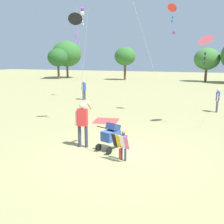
{
  "coord_description": "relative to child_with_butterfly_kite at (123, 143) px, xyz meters",
  "views": [
    {
      "loc": [
        2.84,
        -7.88,
        3.27
      ],
      "look_at": [
        -0.53,
        0.81,
        1.3
      ],
      "focal_mm": 40.06,
      "sensor_mm": 36.0,
      "label": 1
    }
  ],
  "objects": [
    {
      "name": "person_sitting_far",
      "position": [
        3.05,
        9.44,
        0.28
      ],
      "size": [
        0.24,
        0.48,
        1.51
      ],
      "color": "#4C4C51",
      "rests_on": "ground"
    },
    {
      "name": "ground_plane",
      "position": [
        -0.38,
        0.55,
        -0.61
      ],
      "size": [
        120.0,
        120.0,
        0.0
      ],
      "primitive_type": "plane",
      "color": "#938E5B"
    },
    {
      "name": "stroller",
      "position": [
        -0.72,
        0.79,
        -0.0
      ],
      "size": [
        0.76,
        1.12,
        1.03
      ],
      "color": "black",
      "rests_on": "ground"
    },
    {
      "name": "kite_blue_high",
      "position": [
        -7.29,
        11.34,
        6.3
      ],
      "size": [
        1.13,
        2.93,
        7.3
      ],
      "color": "purple",
      "rests_on": "ground"
    },
    {
      "name": "kite_adult_black",
      "position": [
        -3.68,
        3.71,
        4.49
      ],
      "size": [
        2.55,
        3.28,
        5.43
      ],
      "color": "black",
      "rests_on": "ground"
    },
    {
      "name": "child_with_butterfly_kite",
      "position": [
        0.0,
        0.0,
        0.0
      ],
      "size": [
        0.65,
        0.44,
        1.01
      ],
      "color": "#33384C",
      "rests_on": "ground"
    },
    {
      "name": "treeline_distant",
      "position": [
        -7.12,
        31.4,
        3.24
      ],
      "size": [
        33.16,
        6.32,
        6.45
      ],
      "color": "brown",
      "rests_on": "ground"
    },
    {
      "name": "person_red_shirt",
      "position": [
        -7.05,
        10.84,
        0.34
      ],
      "size": [
        0.25,
        0.51,
        1.6
      ],
      "color": "#33384C",
      "rests_on": "ground"
    },
    {
      "name": "kite_orange_delta",
      "position": [
        0.22,
        7.62,
        5.37
      ],
      "size": [
        1.76,
        3.12,
        6.31
      ],
      "color": "red",
      "rests_on": "ground"
    },
    {
      "name": "person_adult_flyer",
      "position": [
        -1.83,
        0.7,
        0.42
      ],
      "size": [
        0.56,
        0.59,
        1.79
      ],
      "color": "#33384C",
      "rests_on": "ground"
    },
    {
      "name": "picnic_blanket",
      "position": [
        -2.58,
        4.8,
        -0.6
      ],
      "size": [
        1.48,
        1.53,
        0.02
      ],
      "primitive_type": "cube",
      "rotation": [
        0.0,
        0.0,
        0.18
      ],
      "color": "#CC3D3D",
      "rests_on": "ground"
    },
    {
      "name": "kite_green_novelty",
      "position": [
        2.18,
        5.36,
        3.5
      ],
      "size": [
        2.36,
        1.89,
        4.38
      ],
      "color": "pink",
      "rests_on": "ground"
    }
  ]
}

